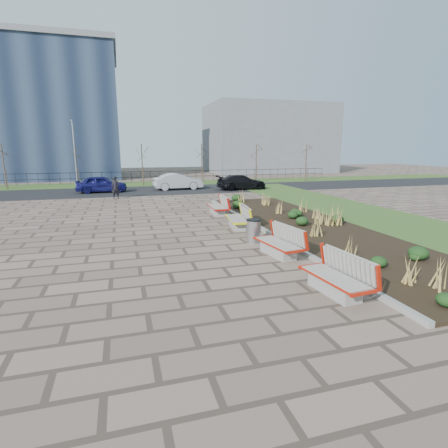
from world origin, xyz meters
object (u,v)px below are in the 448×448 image
object	(u,v)px
car_blue	(102,184)
car_silver	(178,181)
lamp_east	(222,154)
bench_b	(278,242)
bench_c	(237,217)
bench_a	(335,275)
lamp_west	(75,155)
pedestrian	(116,188)
litter_bin	(254,231)
bench_d	(217,206)
car_black	(242,182)

from	to	relation	value
car_blue	car_silver	bearing A→B (deg)	-88.31
car_blue	lamp_east	xyz separation A→B (m)	(11.66, 4.30, 2.33)
bench_b	bench_c	size ratio (longest dim) A/B	1.00
bench_b	lamp_east	world-z (taller)	lamp_east
bench_b	lamp_east	distance (m)	25.12
bench_a	lamp_west	bearing A→B (deg)	102.60
pedestrian	litter_bin	bearing A→B (deg)	-72.78
bench_c	bench_b	bearing A→B (deg)	-82.85
bench_a	bench_c	xyz separation A→B (m)	(0.00, 7.83, 0.00)
litter_bin	car_silver	xyz separation A→B (m)	(-0.01, 18.64, 0.28)
pedestrian	car_silver	distance (m)	6.96
bench_c	bench_d	distance (m)	3.52
bench_a	car_blue	distance (m)	24.49
bench_a	car_silver	bearing A→B (deg)	85.18
bench_c	bench_d	bearing A→B (deg)	97.15
bench_a	bench_b	size ratio (longest dim) A/B	1.00
bench_c	lamp_west	size ratio (longest dim) A/B	0.35
litter_bin	car_silver	world-z (taller)	car_silver
car_black	lamp_west	distance (m)	15.48
bench_a	lamp_west	world-z (taller)	lamp_west
litter_bin	lamp_east	xyz separation A→B (m)	(5.19, 22.65, 2.59)
pedestrian	car_blue	world-z (taller)	pedestrian
litter_bin	car_black	world-z (taller)	car_black
pedestrian	car_black	xyz separation A→B (m)	(10.73, 2.93, -0.15)
bench_d	lamp_east	xyz separation A→B (m)	(5.00, 16.51, 2.54)
car_black	lamp_west	xyz separation A→B (m)	(-14.24, 5.60, 2.37)
bench_c	car_blue	bearing A→B (deg)	120.10
bench_d	car_blue	xyz separation A→B (m)	(-6.66, 12.21, 0.21)
pedestrian	car_black	bearing A→B (deg)	11.91
car_silver	lamp_east	distance (m)	6.96
bench_b	car_black	world-z (taller)	car_black
bench_b	car_silver	distance (m)	20.48
car_blue	lamp_east	bearing A→B (deg)	-70.65
car_blue	car_silver	xyz separation A→B (m)	(6.46, 0.29, 0.02)
bench_b	bench_a	bearing A→B (deg)	-97.88
bench_c	litter_bin	world-z (taller)	bench_c
car_blue	lamp_west	world-z (taller)	lamp_west
bench_a	bench_d	size ratio (longest dim) A/B	1.00
bench_c	pedestrian	bearing A→B (deg)	122.66
car_blue	car_black	xyz separation A→B (m)	(11.90, -1.31, -0.05)
litter_bin	car_silver	distance (m)	18.64
bench_d	car_silver	size ratio (longest dim) A/B	0.48
bench_d	litter_bin	bearing A→B (deg)	-89.06
bench_c	car_black	world-z (taller)	car_black
pedestrian	car_silver	size ratio (longest dim) A/B	0.38
bench_a	lamp_east	distance (m)	28.42
bench_a	car_black	size ratio (longest dim) A/B	0.47
bench_a	bench_b	bearing A→B (deg)	84.70
car_black	litter_bin	bearing A→B (deg)	161.71
bench_c	pedestrian	size ratio (longest dim) A/B	1.28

